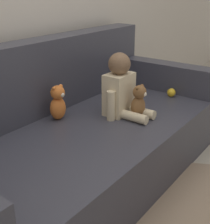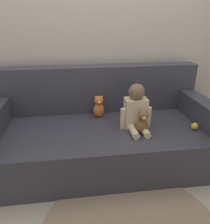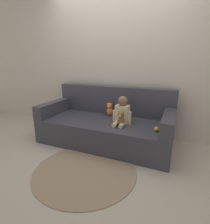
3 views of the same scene
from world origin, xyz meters
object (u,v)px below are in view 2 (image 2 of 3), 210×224
at_px(teddy_bear_brown, 142,122).
at_px(plush_toy_side, 99,107).
at_px(toy_ball, 195,126).
at_px(person_baby, 136,110).
at_px(couch, 102,132).

bearing_deg(teddy_bear_brown, plush_toy_side, 130.30).
bearing_deg(plush_toy_side, teddy_bear_brown, -49.70).
distance_m(teddy_bear_brown, toy_ball, 0.50).
relative_size(person_baby, plush_toy_side, 1.81).
height_order(couch, toy_ball, couch).
height_order(person_baby, toy_ball, person_baby).
relative_size(couch, toy_ball, 32.05).
height_order(couch, teddy_bear_brown, couch).
distance_m(plush_toy_side, toy_ball, 0.92).
xyz_separation_m(person_baby, plush_toy_side, (-0.31, 0.27, -0.06)).
relative_size(person_baby, teddy_bear_brown, 1.88).
bearing_deg(toy_ball, teddy_bear_brown, -179.54).
distance_m(couch, toy_ball, 0.87).
bearing_deg(plush_toy_side, toy_ball, -25.10).
bearing_deg(toy_ball, plush_toy_side, 154.90).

